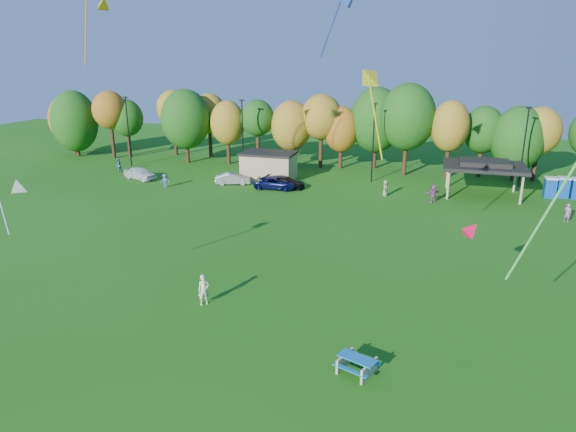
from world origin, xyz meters
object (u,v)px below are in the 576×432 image
(car_a, at_px, (140,173))
(picnic_table, at_px, (357,364))
(car_b, at_px, (233,179))
(kite_flyer, at_px, (204,290))
(porta_potties, at_px, (563,188))
(car_d, at_px, (285,182))
(car_c, at_px, (276,183))

(car_a, bearing_deg, picnic_table, -117.63)
(car_b, bearing_deg, car_a, 74.91)
(picnic_table, relative_size, car_b, 0.56)
(picnic_table, bearing_deg, kite_flyer, 177.53)
(porta_potties, xyz_separation_m, picnic_table, (-15.99, -36.47, -0.64))
(car_a, distance_m, car_d, 17.80)
(picnic_table, xyz_separation_m, car_d, (-13.00, 32.57, 0.20))
(kite_flyer, relative_size, car_a, 0.43)
(picnic_table, xyz_separation_m, car_b, (-19.21, 32.52, 0.20))
(kite_flyer, xyz_separation_m, car_c, (-4.01, 27.48, -0.26))
(kite_flyer, bearing_deg, car_d, 57.72)
(car_d, bearing_deg, car_c, 135.00)
(car_a, height_order, car_c, car_a)
(porta_potties, height_order, kite_flyer, porta_potties)
(car_b, bearing_deg, car_c, -115.89)
(picnic_table, relative_size, car_a, 0.51)
(porta_potties, bearing_deg, car_a, -174.25)
(picnic_table, distance_m, kite_flyer, 10.79)
(picnic_table, xyz_separation_m, car_a, (-30.79, 31.76, 0.28))
(porta_potties, distance_m, car_c, 30.20)
(picnic_table, bearing_deg, car_d, 133.29)
(porta_potties, height_order, car_c, porta_potties)
(car_b, bearing_deg, car_d, -108.38)
(porta_potties, distance_m, picnic_table, 39.82)
(picnic_table, distance_m, car_c, 34.74)
(car_b, xyz_separation_m, car_c, (5.36, -0.66, 0.02))
(car_a, bearing_deg, car_b, -67.97)
(porta_potties, bearing_deg, car_b, -173.60)
(porta_potties, bearing_deg, car_d, -172.35)
(car_c, bearing_deg, car_a, 87.32)
(picnic_table, relative_size, car_d, 0.49)
(kite_flyer, height_order, car_c, kite_flyer)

